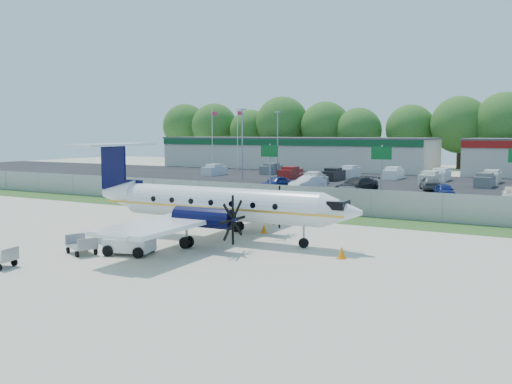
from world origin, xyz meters
The scene contains 28 objects.
ground centered at (0.00, 0.00, 0.00)m, with size 170.00×170.00×0.00m, color beige.
grass_verge centered at (0.00, 12.00, 0.01)m, with size 170.00×4.00×0.02m, color #2D561E.
access_road centered at (0.00, 19.00, 0.01)m, with size 170.00×8.00×0.02m, color black.
parking_lot centered at (0.00, 40.00, 0.01)m, with size 170.00×32.00×0.02m, color black.
perimeter_fence centered at (0.00, 14.00, 1.00)m, with size 120.00×0.06×1.99m.
building_west centered at (-24.00, 61.98, 2.63)m, with size 46.40×12.40×5.24m.
sign_left centered at (-8.00, 22.91, 3.61)m, with size 1.80×0.26×5.00m.
sign_mid centered at (3.00, 22.91, 3.61)m, with size 1.80×0.26×5.00m.
flagpole_west centered at (-35.92, 55.00, 5.64)m, with size 1.06×0.12×10.00m.
flagpole_east centered at (-30.92, 55.00, 5.64)m, with size 1.06×0.12×10.00m.
light_pole_nw centered at (-20.00, 38.00, 5.23)m, with size 0.90×0.35×9.09m.
light_pole_sw centered at (-20.00, 48.00, 5.23)m, with size 0.90×0.35×9.09m.
tree_line centered at (0.00, 74.00, 0.00)m, with size 112.00×6.00×14.00m, color #295B1A, non-canonical shape.
aircraft centered at (-0.04, 1.37, 2.08)m, with size 17.39×17.16×5.40m.
pushback_tug centered at (-1.48, -4.09, 0.59)m, with size 2.55×2.11×1.24m.
baggage_cart_near centered at (-3.75, -5.24, 0.42)m, with size 2.01×1.63×0.91m.
cone_nose centered at (8.04, 0.17, 0.28)m, with size 0.42×0.42×0.60m.
cone_starboard_wing centered at (1.38, 4.53, 0.26)m, with size 0.39×0.39×0.55m.
road_car_west centered at (-20.91, 17.43, 0.00)m, with size 2.08×5.11×1.48m, color beige.
road_car_mid centered at (0.25, 20.64, 0.00)m, with size 2.44×5.30×1.47m, color #595B5E.
parked_car_a centered at (-10.43, 28.97, 0.00)m, with size 1.64×4.07×1.39m, color navy.
parked_car_b centered at (-6.69, 28.94, 0.00)m, with size 1.60×4.60×1.52m, color silver.
parked_car_c centered at (-1.34, 29.06, 0.00)m, with size 2.24×5.50×1.60m, color black.
parked_car_d centered at (7.13, 29.41, 0.00)m, with size 1.54×3.83×1.30m, color navy.
parked_car_e centered at (12.95, 28.70, 0.00)m, with size 1.69×4.21×1.43m, color beige.
parked_car_f centered at (-8.63, 35.33, 0.00)m, with size 2.30×5.67×1.64m, color silver.
parked_car_g centered at (4.41, 35.66, 0.00)m, with size 1.79×4.45×1.52m, color #595B5E.
far_parking_rows centered at (0.00, 45.00, 0.00)m, with size 56.00×10.00×1.60m, color gray, non-canonical shape.
Camera 1 is at (17.70, -25.52, 6.10)m, focal length 40.00 mm.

